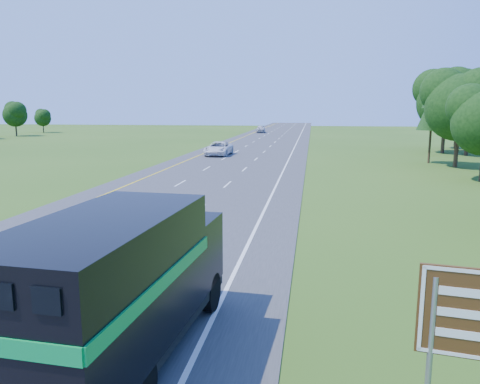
# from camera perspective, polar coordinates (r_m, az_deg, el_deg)

# --- Properties ---
(road) EXTENTS (15.00, 260.00, 0.04)m
(road) POSITION_cam_1_polar(r_m,az_deg,el_deg) (56.03, 0.46, 4.38)
(road) COLOR #38383A
(road) RESTS_ON ground
(lane_markings) EXTENTS (11.15, 260.00, 0.01)m
(lane_markings) POSITION_cam_1_polar(r_m,az_deg,el_deg) (56.02, 0.46, 4.40)
(lane_markings) COLOR yellow
(lane_markings) RESTS_ON road
(horse_truck) EXTENTS (3.01, 8.11, 3.53)m
(horse_truck) POSITION_cam_1_polar(r_m,az_deg,el_deg) (10.64, -14.29, -10.96)
(horse_truck) COLOR black
(horse_truck) RESTS_ON road
(white_suv) EXTENTS (2.82, 5.94, 1.64)m
(white_suv) POSITION_cam_1_polar(r_m,az_deg,el_deg) (56.99, -2.62, 5.31)
(white_suv) COLOR silver
(white_suv) RESTS_ON road
(far_car) EXTENTS (2.41, 5.16, 1.71)m
(far_car) POSITION_cam_1_polar(r_m,az_deg,el_deg) (109.93, 2.55, 7.68)
(far_car) COLOR #B4B4BB
(far_car) RESTS_ON road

